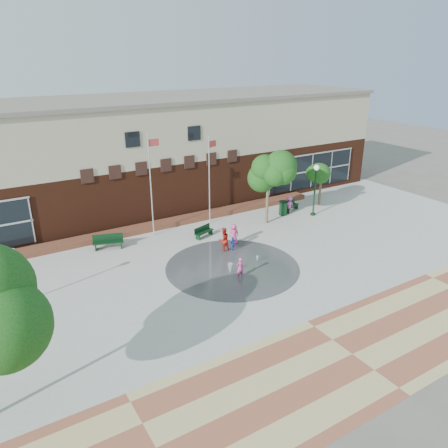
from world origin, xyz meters
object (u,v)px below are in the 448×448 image
flagpole_left (151,181)px  child_splash (240,268)px  trash_can (283,208)px  flagpole_right (210,176)px  bench_left (108,244)px

flagpole_left → child_splash: bearing=-79.2°
flagpole_left → trash_can: bearing=-9.4°
trash_can → child_splash: 11.50m
flagpole_right → child_splash: bearing=-126.0°
flagpole_right → bench_left: (-8.41, -0.61, -3.51)m
bench_left → child_splash: size_ratio=1.64×
bench_left → child_splash: bearing=-38.0°
trash_can → child_splash: size_ratio=0.92×
flagpole_left → trash_can: 11.51m
flagpole_left → flagpole_right: (4.75, -0.03, -0.33)m
bench_left → flagpole_left: bearing=28.0°
child_splash → bench_left: bearing=-56.7°
flagpole_left → child_splash: 9.62m
child_splash → flagpole_right: bearing=-109.3°
flagpole_right → trash_can: size_ratio=5.77×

